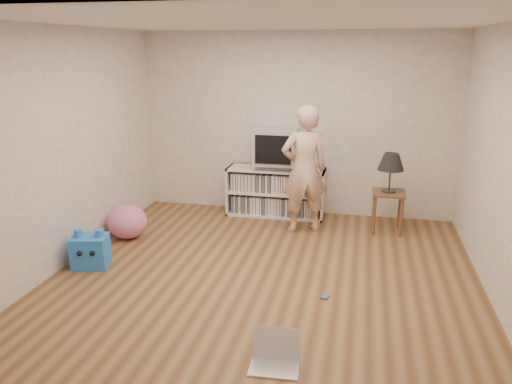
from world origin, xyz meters
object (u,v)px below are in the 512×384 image
object	(u,v)px
side_table	(388,202)
person	(304,170)
table_lamp	(391,163)
dvd_deck	(276,166)
laptop	(275,356)
media_unit	(276,191)
plush_blue	(90,251)
crt_tv	(276,146)
plush_pink	(127,222)

from	to	relation	value
side_table	person	distance (m)	1.19
table_lamp	side_table	bearing A→B (deg)	0.00
dvd_deck	laptop	size ratio (longest dim) A/B	1.14
dvd_deck	side_table	xyz separation A→B (m)	(1.57, -0.37, -0.32)
table_lamp	person	xyz separation A→B (m)	(-1.09, -0.21, -0.10)
media_unit	plush_blue	world-z (taller)	media_unit
side_table	crt_tv	bearing A→B (deg)	166.82
media_unit	table_lamp	size ratio (longest dim) A/B	2.72
media_unit	person	world-z (taller)	person
crt_tv	plush_blue	distance (m)	2.92
dvd_deck	person	distance (m)	0.75
crt_tv	laptop	xyz separation A→B (m)	(0.63, -3.55, -0.95)
media_unit	plush_pink	xyz separation A→B (m)	(-1.70, -1.33, -0.14)
media_unit	plush_pink	world-z (taller)	media_unit
media_unit	plush_blue	xyz separation A→B (m)	(-1.70, -2.23, -0.16)
crt_tv	plush_pink	bearing A→B (deg)	-142.34
plush_blue	laptop	bearing A→B (deg)	-43.06
plush_blue	plush_pink	bearing A→B (deg)	76.46
person	laptop	distance (m)	3.07
crt_tv	table_lamp	bearing A→B (deg)	-13.18
dvd_deck	plush_blue	bearing A→B (deg)	-127.48
person	laptop	size ratio (longest dim) A/B	4.25
media_unit	table_lamp	xyz separation A→B (m)	(1.57, -0.39, 0.59)
laptop	plush_blue	size ratio (longest dim) A/B	0.90
plush_pink	media_unit	bearing A→B (deg)	38.06
table_lamp	plush_blue	distance (m)	3.83
table_lamp	plush_blue	world-z (taller)	table_lamp
media_unit	table_lamp	distance (m)	1.72
plush_pink	dvd_deck	bearing A→B (deg)	37.73
laptop	dvd_deck	bearing A→B (deg)	96.73
table_lamp	crt_tv	bearing A→B (deg)	166.82
dvd_deck	crt_tv	world-z (taller)	crt_tv
table_lamp	plush_pink	size ratio (longest dim) A/B	1.02
plush_pink	crt_tv	bearing A→B (deg)	37.66
plush_blue	plush_pink	size ratio (longest dim) A/B	0.87
laptop	media_unit	bearing A→B (deg)	96.68
side_table	laptop	xyz separation A→B (m)	(-0.93, -3.18, -0.34)
crt_tv	media_unit	bearing A→B (deg)	90.00
crt_tv	laptop	world-z (taller)	crt_tv
dvd_deck	plush_pink	world-z (taller)	dvd_deck
table_lamp	person	world-z (taller)	person
side_table	laptop	size ratio (longest dim) A/B	1.39
crt_tv	plush_blue	bearing A→B (deg)	-127.52
table_lamp	person	distance (m)	1.12
side_table	laptop	bearing A→B (deg)	-106.33
side_table	laptop	world-z (taller)	side_table
media_unit	dvd_deck	bearing A→B (deg)	-90.00
dvd_deck	plush_blue	world-z (taller)	dvd_deck
person	crt_tv	bearing A→B (deg)	-73.32
laptop	plush_blue	world-z (taller)	plush_blue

